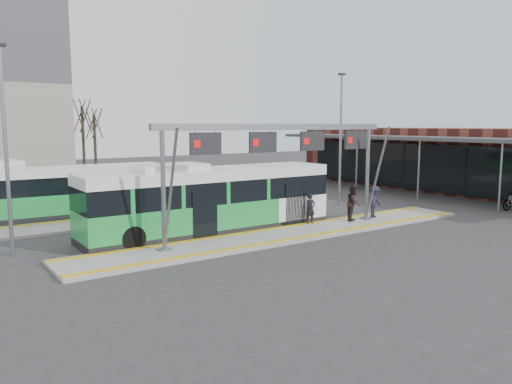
{
  "coord_description": "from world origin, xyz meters",
  "views": [
    {
      "loc": [
        -14.89,
        -18.4,
        5.3
      ],
      "look_at": [
        -0.01,
        3.0,
        1.77
      ],
      "focal_mm": 35.0,
      "sensor_mm": 36.0,
      "label": 1
    }
  ],
  "objects_px": {
    "passenger_a": "(310,209)",
    "passenger_b": "(354,203)",
    "passenger_c": "(374,202)",
    "hero_bus": "(210,201)",
    "gantry": "(283,146)"
  },
  "relations": [
    {
      "from": "passenger_a",
      "to": "passenger_b",
      "type": "relative_size",
      "value": 0.82
    },
    {
      "from": "passenger_c",
      "to": "passenger_a",
      "type": "bearing_deg",
      "value": 156.38
    },
    {
      "from": "passenger_a",
      "to": "passenger_b",
      "type": "bearing_deg",
      "value": -11.88
    },
    {
      "from": "hero_bus",
      "to": "passenger_b",
      "type": "xyz_separation_m",
      "value": [
        7.52,
        -2.35,
        -0.49
      ]
    },
    {
      "from": "passenger_b",
      "to": "hero_bus",
      "type": "bearing_deg",
      "value": 129.22
    },
    {
      "from": "hero_bus",
      "to": "passenger_c",
      "type": "bearing_deg",
      "value": -13.77
    },
    {
      "from": "hero_bus",
      "to": "passenger_c",
      "type": "height_order",
      "value": "hero_bus"
    },
    {
      "from": "hero_bus",
      "to": "passenger_c",
      "type": "relative_size",
      "value": 7.16
    },
    {
      "from": "gantry",
      "to": "hero_bus",
      "type": "xyz_separation_m",
      "value": [
        -2.62,
        2.44,
        -2.7
      ]
    },
    {
      "from": "passenger_a",
      "to": "passenger_c",
      "type": "relative_size",
      "value": 0.89
    },
    {
      "from": "hero_bus",
      "to": "passenger_b",
      "type": "height_order",
      "value": "hero_bus"
    },
    {
      "from": "gantry",
      "to": "passenger_c",
      "type": "xyz_separation_m",
      "value": [
        6.58,
        0.15,
        -3.26
      ]
    },
    {
      "from": "hero_bus",
      "to": "gantry",
      "type": "bearing_deg",
      "value": -42.8
    },
    {
      "from": "gantry",
      "to": "hero_bus",
      "type": "height_order",
      "value": "gantry"
    },
    {
      "from": "passenger_a",
      "to": "passenger_b",
      "type": "distance_m",
      "value": 2.55
    }
  ]
}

